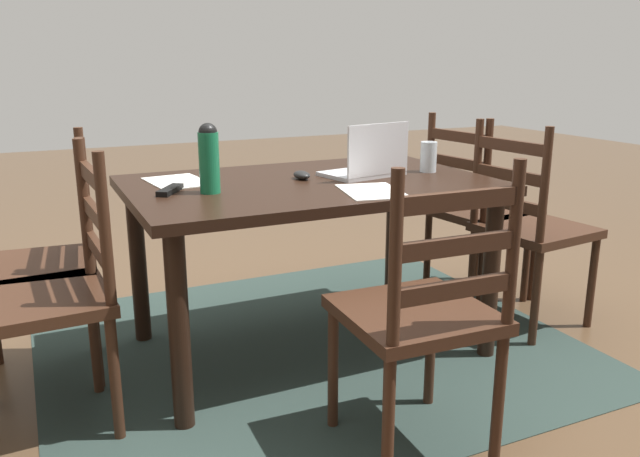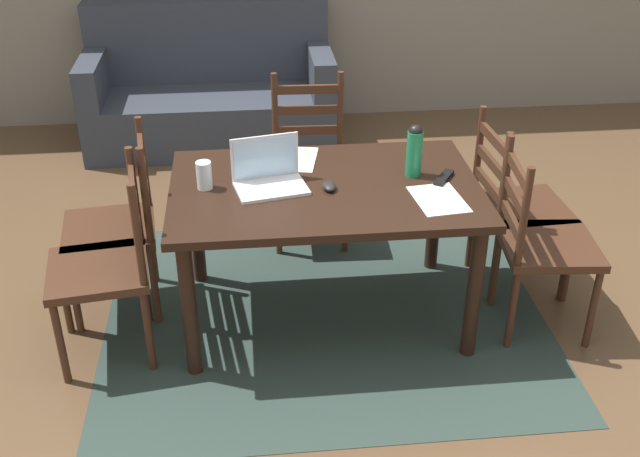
% 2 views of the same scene
% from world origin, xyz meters
% --- Properties ---
extents(ground_plane, '(14.00, 14.00, 0.00)m').
position_xyz_m(ground_plane, '(0.00, 0.00, 0.00)').
color(ground_plane, brown).
extents(area_rug, '(2.20, 1.88, 0.01)m').
position_xyz_m(area_rug, '(0.00, 0.00, 0.00)').
color(area_rug, '#283833').
rests_on(area_rug, ground).
extents(dining_table, '(1.44, 0.93, 0.73)m').
position_xyz_m(dining_table, '(0.00, 0.00, 0.64)').
color(dining_table, black).
rests_on(dining_table, ground).
extents(chair_right_near, '(0.48, 0.48, 0.95)m').
position_xyz_m(chair_right_near, '(1.01, -0.18, 0.46)').
color(chair_right_near, '#3D2316').
rests_on(chair_right_near, ground).
extents(chair_right_far, '(0.46, 0.46, 0.95)m').
position_xyz_m(chair_right_far, '(1.01, 0.18, 0.46)').
color(chair_right_far, '#3D2316').
rests_on(chair_right_far, ground).
extents(chair_left_far, '(0.49, 0.49, 0.95)m').
position_xyz_m(chair_left_far, '(-1.01, 0.19, 0.46)').
color(chair_left_far, '#3D2316').
rests_on(chair_left_far, ground).
extents(chair_left_near, '(0.50, 0.50, 0.95)m').
position_xyz_m(chair_left_near, '(-1.01, -0.18, 0.46)').
color(chair_left_near, '#3D2316').
rests_on(chair_left_near, ground).
extents(chair_far_head, '(0.46, 0.46, 0.95)m').
position_xyz_m(chair_far_head, '(0.00, 0.84, 0.46)').
color(chair_far_head, '#3D2316').
rests_on(chair_far_head, ground).
extents(laptop, '(0.36, 0.28, 0.23)m').
position_xyz_m(laptop, '(-0.26, 0.02, 0.79)').
color(laptop, silver).
rests_on(laptop, dining_table).
extents(water_bottle, '(0.08, 0.08, 0.26)m').
position_xyz_m(water_bottle, '(0.43, 0.07, 0.87)').
color(water_bottle, '#197247').
rests_on(water_bottle, dining_table).
extents(drinking_glass, '(0.07, 0.07, 0.13)m').
position_xyz_m(drinking_glass, '(-0.56, 0.03, 0.80)').
color(drinking_glass, silver).
rests_on(drinking_glass, dining_table).
extents(computer_mouse, '(0.06, 0.10, 0.03)m').
position_xyz_m(computer_mouse, '(0.01, -0.04, 0.75)').
color(computer_mouse, black).
rests_on(computer_mouse, dining_table).
extents(tv_remote, '(0.13, 0.17, 0.02)m').
position_xyz_m(tv_remote, '(0.56, 0.00, 0.74)').
color(tv_remote, black).
rests_on(tv_remote, dining_table).
extents(paper_stack_left, '(0.24, 0.32, 0.00)m').
position_xyz_m(paper_stack_left, '(0.49, -0.20, 0.73)').
color(paper_stack_left, white).
rests_on(paper_stack_left, dining_table).
extents(paper_stack_right, '(0.26, 0.33, 0.00)m').
position_xyz_m(paper_stack_right, '(-0.12, 0.30, 0.73)').
color(paper_stack_right, white).
rests_on(paper_stack_right, dining_table).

